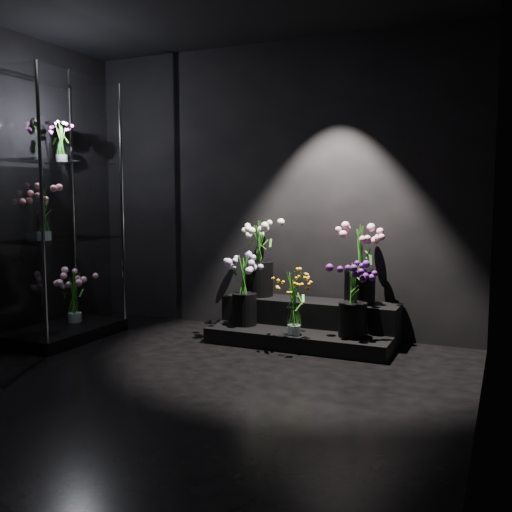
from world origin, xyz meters
The scene contains 13 objects.
floor centered at (0.00, 0.00, 0.00)m, with size 4.00×4.00×0.00m, color black.
wall_back centered at (0.00, 2.00, 1.40)m, with size 4.00×4.00×0.00m, color black.
wall_right centered at (2.00, 0.00, 1.40)m, with size 4.00×4.00×0.00m, color black.
display_riser centered at (0.46, 1.67, 0.15)m, with size 1.65×0.73×0.37m.
display_case centered at (-1.65, 0.85, 1.20)m, with size 0.65×1.09×2.40m.
bouquet_orange_bells centered at (0.47, 1.34, 0.42)m, with size 0.29×0.29×0.54m.
bouquet_lilac centered at (-0.08, 1.50, 0.51)m, with size 0.42×0.42×0.65m.
bouquet_purple centered at (0.95, 1.46, 0.49)m, with size 0.32×0.32×0.63m.
bouquet_cream_roses centered at (-0.07, 1.79, 0.78)m, with size 0.51×0.51×0.72m.
bouquet_pink_roses centered at (0.93, 1.78, 0.75)m, with size 0.40×0.40×0.69m.
bouquet_case_pink centered at (-1.63, 0.63, 1.19)m, with size 0.38×0.38×0.47m.
bouquet_case_magenta centered at (-1.70, 0.96, 1.84)m, with size 0.25×0.25×0.37m.
bouquet_case_base_pink centered at (-1.69, 1.05, 0.37)m, with size 0.36×0.36×0.49m.
Camera 1 is at (2.13, -3.21, 1.33)m, focal length 40.00 mm.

